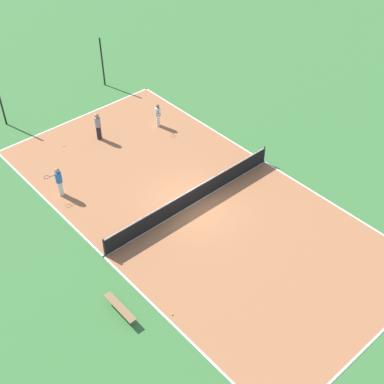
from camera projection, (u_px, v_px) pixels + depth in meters
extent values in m
plane|color=#3D7538|center=(192.00, 205.00, 29.03)|extent=(80.00, 80.00, 0.00)
cube|color=#AD6B42|center=(192.00, 204.00, 29.02)|extent=(11.64, 23.07, 0.02)
cube|color=white|center=(104.00, 257.00, 26.12)|extent=(0.10, 23.07, 0.00)
cube|color=white|center=(264.00, 161.00, 31.91)|extent=(0.10, 23.07, 0.00)
cube|color=white|center=(372.00, 341.00, 22.50)|extent=(11.64, 0.10, 0.00)
cube|color=white|center=(78.00, 118.00, 35.53)|extent=(11.64, 0.10, 0.00)
cube|color=white|center=(192.00, 204.00, 29.01)|extent=(11.64, 0.10, 0.00)
cylinder|color=black|center=(104.00, 248.00, 25.80)|extent=(0.10, 0.10, 1.12)
cylinder|color=black|center=(264.00, 155.00, 31.50)|extent=(0.10, 0.10, 1.12)
cube|color=black|center=(192.00, 197.00, 28.67)|extent=(11.34, 0.03, 1.07)
cube|color=white|center=(192.00, 190.00, 28.34)|extent=(11.34, 0.04, 0.06)
cube|color=olive|center=(120.00, 307.00, 23.32)|extent=(0.36, 2.00, 0.04)
cylinder|color=#4C4C51|center=(132.00, 322.00, 22.99)|extent=(0.08, 0.08, 0.41)
cylinder|color=#4C4C51|center=(109.00, 299.00, 23.95)|extent=(0.08, 0.08, 0.41)
cube|color=white|center=(158.00, 120.00, 34.57)|extent=(0.31, 0.32, 0.79)
cylinder|color=silver|center=(158.00, 111.00, 34.13)|extent=(0.50, 0.50, 0.55)
sphere|color=brown|center=(158.00, 106.00, 33.88)|extent=(0.24, 0.24, 0.24)
cylinder|color=#262626|center=(158.00, 112.00, 33.80)|extent=(0.18, 0.25, 0.03)
torus|color=black|center=(159.00, 115.00, 33.59)|extent=(0.42, 0.42, 0.02)
cube|color=black|center=(99.00, 133.00, 33.40)|extent=(0.32, 0.30, 0.92)
cylinder|color=gray|center=(98.00, 122.00, 32.89)|extent=(0.49, 0.49, 0.65)
sphere|color=#A87A56|center=(97.00, 116.00, 32.59)|extent=(0.28, 0.28, 0.28)
cube|color=white|center=(61.00, 188.00, 29.32)|extent=(0.31, 0.28, 0.92)
cylinder|color=blue|center=(58.00, 177.00, 28.81)|extent=(0.47, 0.47, 0.64)
sphere|color=#A87A56|center=(57.00, 170.00, 28.51)|extent=(0.28, 0.28, 0.28)
cylinder|color=#262626|center=(52.00, 176.00, 28.63)|extent=(0.27, 0.13, 0.03)
torus|color=black|center=(47.00, 177.00, 28.55)|extent=(0.40, 0.40, 0.02)
sphere|color=#CCE033|center=(64.00, 146.00, 33.06)|extent=(0.07, 0.07, 0.07)
sphere|color=#CCE033|center=(172.00, 314.00, 23.48)|extent=(0.07, 0.07, 0.07)
sphere|color=#CCE033|center=(210.00, 194.00, 29.61)|extent=(0.07, 0.07, 0.07)
cylinder|color=black|center=(0.00, 100.00, 33.81)|extent=(0.12, 0.12, 3.62)
cylinder|color=black|center=(102.00, 62.00, 37.71)|extent=(0.12, 0.12, 3.62)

